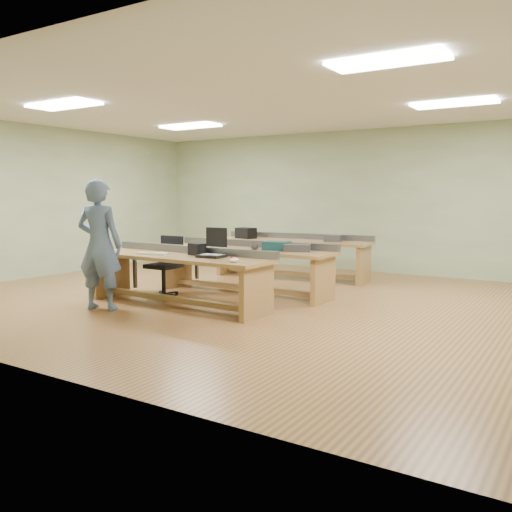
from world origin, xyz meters
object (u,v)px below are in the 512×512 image
object	(u,v)px
workbench_mid	(245,260)
parts_bin_teal	(277,246)
workbench_back	(292,249)
mug	(254,246)
parts_bin_grey	(297,248)
person	(99,245)
laptop_base	(211,256)
workbench_front	(179,268)
task_chair	(166,275)
camera_bag	(197,249)
drinks_can	(223,244)

from	to	relation	value
workbench_mid	parts_bin_teal	distance (m)	0.61
workbench_mid	parts_bin_teal	world-z (taller)	parts_bin_teal
workbench_back	mug	bearing A→B (deg)	-83.82
mug	workbench_mid	bearing A→B (deg)	162.82
workbench_back	parts_bin_grey	size ratio (longest dim) A/B	7.67
person	laptop_base	world-z (taller)	person
laptop_base	parts_bin_grey	distance (m)	1.51
workbench_front	person	size ratio (longest dim) A/B	1.65
workbench_back	person	xyz separation A→B (m)	(-0.88, -4.08, 0.36)
parts_bin_teal	mug	xyz separation A→B (m)	(-0.33, -0.14, -0.02)
workbench_back	parts_bin_grey	bearing A→B (deg)	-64.62
workbench_back	task_chair	world-z (taller)	task_chair
task_chair	parts_bin_teal	world-z (taller)	task_chair
workbench_back	parts_bin_teal	xyz separation A→B (m)	(0.73, -1.87, 0.26)
laptop_base	camera_bag	xyz separation A→B (m)	(-0.36, 0.13, 0.07)
camera_bag	parts_bin_grey	world-z (taller)	camera_bag
person	task_chair	size ratio (longest dim) A/B	1.91
person	parts_bin_teal	xyz separation A→B (m)	(1.61, 2.21, -0.10)
parts_bin_teal	parts_bin_grey	distance (m)	0.38
parts_bin_teal	laptop_base	bearing A→B (deg)	-100.22
workbench_back	task_chair	distance (m)	2.94
parts_bin_teal	workbench_front	bearing A→B (deg)	-120.15
task_chair	workbench_mid	bearing A→B (deg)	43.43
person	camera_bag	distance (m)	1.38
workbench_mid	camera_bag	size ratio (longest dim) A/B	12.00
laptop_base	drinks_can	xyz separation A→B (m)	(-0.69, 1.25, 0.05)
drinks_can	task_chair	bearing A→B (deg)	-124.00
drinks_can	workbench_mid	bearing A→B (deg)	10.81
workbench_front	laptop_base	xyz separation A→B (m)	(0.58, 0.03, 0.21)
person	laptop_base	distance (m)	1.59
workbench_back	mug	size ratio (longest dim) A/B	24.59
workbench_back	task_chair	size ratio (longest dim) A/B	3.27
workbench_front	task_chair	distance (m)	0.84
camera_bag	task_chair	bearing A→B (deg)	-179.87
person	workbench_front	bearing A→B (deg)	-151.05
workbench_mid	camera_bag	bearing A→B (deg)	-92.90
workbench_back	task_chair	bearing A→B (deg)	-110.19
laptop_base	mug	size ratio (longest dim) A/B	2.72
laptop_base	task_chair	bearing A→B (deg)	157.83
person	parts_bin_grey	distance (m)	2.96
person	mug	size ratio (longest dim) A/B	14.33
workbench_back	laptop_base	xyz separation A→B (m)	(0.48, -3.26, 0.21)
camera_bag	parts_bin_grey	xyz separation A→B (m)	(0.99, 1.24, -0.03)
drinks_can	workbench_front	bearing A→B (deg)	-84.99
workbench_back	laptop_base	bearing A→B (deg)	-86.73
camera_bag	laptop_base	bearing A→B (deg)	-1.21
task_chair	workbench_front	bearing A→B (deg)	-34.72
task_chair	parts_bin_grey	size ratio (longest dim) A/B	2.35
workbench_mid	workbench_back	size ratio (longest dim) A/B	0.97
parts_bin_grey	drinks_can	size ratio (longest dim) A/B	3.07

